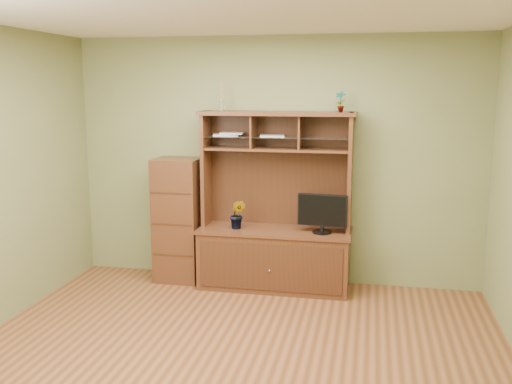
# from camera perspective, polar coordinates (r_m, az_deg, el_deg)

# --- Properties ---
(room) EXTENTS (4.54, 4.04, 2.74)m
(room) POSITION_cam_1_polar(r_m,az_deg,el_deg) (4.36, -2.47, -0.19)
(room) COLOR brown
(room) RESTS_ON ground
(media_hutch) EXTENTS (1.66, 0.61, 1.90)m
(media_hutch) POSITION_cam_1_polar(r_m,az_deg,el_deg) (6.19, 1.89, -4.83)
(media_hutch) COLOR #432113
(media_hutch) RESTS_ON room
(monitor) EXTENTS (0.52, 0.20, 0.41)m
(monitor) POSITION_cam_1_polar(r_m,az_deg,el_deg) (5.96, 6.64, -2.08)
(monitor) COLOR black
(monitor) RESTS_ON media_hutch
(orchid_plant) EXTENTS (0.20, 0.17, 0.32)m
(orchid_plant) POSITION_cam_1_polar(r_m,az_deg,el_deg) (6.11, -1.84, -2.25)
(orchid_plant) COLOR #285E20
(orchid_plant) RESTS_ON media_hutch
(top_plant) EXTENTS (0.13, 0.11, 0.22)m
(top_plant) POSITION_cam_1_polar(r_m,az_deg,el_deg) (5.97, 8.44, 8.96)
(top_plant) COLOR #296B25
(top_plant) RESTS_ON media_hutch
(reed_diffuser) EXTENTS (0.06, 0.06, 0.31)m
(reed_diffuser) POSITION_cam_1_polar(r_m,az_deg,el_deg) (6.17, -3.43, 9.21)
(reed_diffuser) COLOR silver
(reed_diffuser) RESTS_ON media_hutch
(magazines) EXTENTS (0.80, 0.25, 0.04)m
(magazines) POSITION_cam_1_polar(r_m,az_deg,el_deg) (6.14, -1.35, 5.75)
(magazines) COLOR silver
(magazines) RESTS_ON media_hutch
(side_cabinet) EXTENTS (0.49, 0.45, 1.38)m
(side_cabinet) POSITION_cam_1_polar(r_m,az_deg,el_deg) (6.44, -7.75, -2.77)
(side_cabinet) COLOR #432113
(side_cabinet) RESTS_ON room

